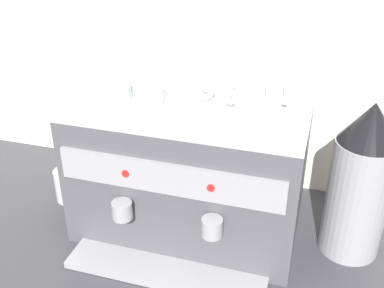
{
  "coord_description": "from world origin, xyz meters",
  "views": [
    {
      "loc": [
        0.35,
        -1.16,
        0.94
      ],
      "look_at": [
        0.0,
        0.0,
        0.28
      ],
      "focal_mm": 43.68,
      "sensor_mm": 36.0,
      "label": 1
    }
  ],
  "objects": [
    {
      "name": "ceramic_cup_4",
      "position": [
        0.06,
        0.07,
        0.46
      ],
      "size": [
        0.09,
        0.08,
        0.08
      ],
      "color": "silver",
      "rests_on": "espresso_machine"
    },
    {
      "name": "coffee_grinder",
      "position": [
        0.48,
        0.01,
        0.23
      ],
      "size": [
        0.17,
        0.17,
        0.47
      ],
      "color": "#939399",
      "rests_on": "ground_plane"
    },
    {
      "name": "ceramic_cup_0",
      "position": [
        -0.0,
        -0.03,
        0.45
      ],
      "size": [
        0.12,
        0.08,
        0.06
      ],
      "color": "silver",
      "rests_on": "espresso_machine"
    },
    {
      "name": "ceramic_bowl_0",
      "position": [
        -0.2,
        0.06,
        0.44
      ],
      "size": [
        0.11,
        0.11,
        0.03
      ],
      "color": "silver",
      "rests_on": "espresso_machine"
    },
    {
      "name": "ceramic_bowl_3",
      "position": [
        -0.22,
        -0.07,
        0.44
      ],
      "size": [
        0.13,
        0.13,
        0.04
      ],
      "color": "silver",
      "rests_on": "espresso_machine"
    },
    {
      "name": "ceramic_bowl_1",
      "position": [
        0.03,
        -0.12,
        0.44
      ],
      "size": [
        0.09,
        0.09,
        0.03
      ],
      "color": "silver",
      "rests_on": "espresso_machine"
    },
    {
      "name": "espresso_machine",
      "position": [
        0.0,
        -0.0,
        0.21
      ],
      "size": [
        0.66,
        0.52,
        0.42
      ],
      "color": "#4C4C51",
      "rests_on": "ground_plane"
    },
    {
      "name": "ground_plane",
      "position": [
        0.0,
        0.0,
        0.0
      ],
      "size": [
        4.0,
        4.0,
        0.0
      ],
      "primitive_type": "plane",
      "color": "#38383D"
    },
    {
      "name": "ceramic_bowl_2",
      "position": [
        -0.08,
        0.1,
        0.44
      ],
      "size": [
        0.12,
        0.12,
        0.04
      ],
      "color": "silver",
      "rests_on": "espresso_machine"
    },
    {
      "name": "ceramic_cup_5",
      "position": [
        -0.1,
        -0.07,
        0.46
      ],
      "size": [
        0.08,
        0.12,
        0.07
      ],
      "color": "silver",
      "rests_on": "espresso_machine"
    },
    {
      "name": "ceramic_cup_1",
      "position": [
        0.24,
        0.06,
        0.46
      ],
      "size": [
        0.08,
        0.11,
        0.08
      ],
      "color": "silver",
      "rests_on": "espresso_machine"
    },
    {
      "name": "ceramic_cup_2",
      "position": [
        0.15,
        0.01,
        0.46
      ],
      "size": [
        0.09,
        0.11,
        0.08
      ],
      "color": "silver",
      "rests_on": "espresso_machine"
    },
    {
      "name": "ceramic_cup_3",
      "position": [
        0.15,
        0.11,
        0.46
      ],
      "size": [
        0.07,
        0.11,
        0.08
      ],
      "color": "silver",
      "rests_on": "espresso_machine"
    },
    {
      "name": "milk_pitcher",
      "position": [
        -0.44,
        -0.01,
        0.06
      ],
      "size": [
        0.09,
        0.09,
        0.11
      ],
      "primitive_type": "cylinder",
      "color": "#B7B7BC",
      "rests_on": "ground_plane"
    },
    {
      "name": "tiled_backsplash_wall",
      "position": [
        0.0,
        0.31,
        0.5
      ],
      "size": [
        2.8,
        0.03,
        1.01
      ],
      "primitive_type": "cube",
      "color": "silver",
      "rests_on": "ground_plane"
    }
  ]
}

